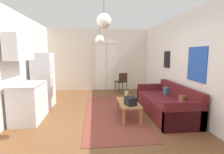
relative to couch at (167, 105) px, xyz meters
name	(u,v)px	position (x,y,z in m)	size (l,w,h in m)	color
ground_plane	(105,127)	(-1.71, -0.53, -0.32)	(4.94, 8.35, 0.10)	brown
wall_back	(99,60)	(-1.70, 3.40, 1.07)	(4.54, 0.13, 2.69)	silver
wall_right	(200,66)	(0.50, -0.52, 1.08)	(0.12, 7.95, 2.69)	white
area_rug	(113,113)	(-1.44, 0.26, -0.27)	(1.48, 3.47, 0.01)	brown
couch	(167,105)	(0.00, 0.00, 0.00)	(0.93, 2.17, 0.79)	#5B191E
coffee_table	(128,104)	(-1.09, -0.13, 0.09)	(0.47, 1.04, 0.42)	#A87542
bamboo_vase	(127,96)	(-1.11, -0.04, 0.28)	(0.08, 0.08, 0.48)	beige
handbag	(130,101)	(-1.09, -0.38, 0.24)	(0.28, 0.32, 0.30)	black
refrigerator	(43,80)	(-3.50, 1.17, 0.55)	(0.60, 0.59, 1.65)	white
kitchen_counter	(27,89)	(-3.55, -0.01, 0.50)	(0.64, 1.07, 2.07)	silver
accent_chair	(122,81)	(-0.80, 2.67, 0.22)	(0.53, 0.52, 0.83)	#382619
pendant_lamp_near	(104,21)	(-1.74, -1.05, 1.94)	(0.27, 0.27, 0.62)	black
pendant_lamp_far	(100,39)	(-1.76, 0.86, 1.76)	(0.26, 0.26, 0.79)	black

